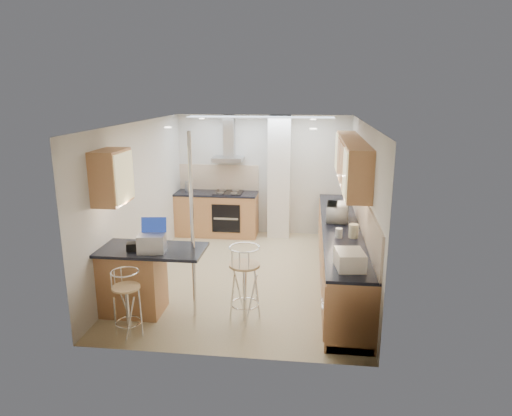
# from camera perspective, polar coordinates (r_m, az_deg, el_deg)

# --- Properties ---
(ground) EXTENTS (4.80, 4.80, 0.00)m
(ground) POSITION_cam_1_polar(r_m,az_deg,el_deg) (7.67, -0.99, -8.40)
(ground) COLOR tan
(ground) RESTS_ON ground
(room_shell) EXTENTS (3.64, 4.84, 2.51)m
(room_shell) POSITION_cam_1_polar(r_m,az_deg,el_deg) (7.54, 1.79, 3.46)
(room_shell) COLOR silver
(room_shell) RESTS_ON ground
(right_counter) EXTENTS (0.63, 4.40, 0.92)m
(right_counter) POSITION_cam_1_polar(r_m,az_deg,el_deg) (7.46, 10.54, -5.54)
(right_counter) COLOR #B17F47
(right_counter) RESTS_ON ground
(back_counter) EXTENTS (1.70, 0.63, 0.92)m
(back_counter) POSITION_cam_1_polar(r_m,az_deg,el_deg) (9.64, -4.91, -0.71)
(back_counter) COLOR #B17F47
(back_counter) RESTS_ON ground
(peninsula) EXTENTS (1.47, 0.72, 0.94)m
(peninsula) POSITION_cam_1_polar(r_m,az_deg,el_deg) (6.44, -12.90, -8.84)
(peninsula) COLOR #B17F47
(peninsula) RESTS_ON ground
(microwave) EXTENTS (0.38, 0.53, 0.28)m
(microwave) POSITION_cam_1_polar(r_m,az_deg,el_deg) (7.53, 10.16, -0.54)
(microwave) COLOR silver
(microwave) RESTS_ON right_counter
(laptop) EXTENTS (0.38, 0.30, 0.24)m
(laptop) POSITION_cam_1_polar(r_m,az_deg,el_deg) (6.10, -12.90, -4.33)
(laptop) COLOR #ACAEB5
(laptop) RESTS_ON peninsula
(bag) EXTENTS (0.22, 0.19, 0.11)m
(bag) POSITION_cam_1_polar(r_m,az_deg,el_deg) (6.24, -14.97, -4.67)
(bag) COLOR black
(bag) RESTS_ON peninsula
(bar_stool_near) EXTENTS (0.45, 0.45, 0.89)m
(bar_stool_near) POSITION_cam_1_polar(r_m,az_deg,el_deg) (5.94, -15.80, -11.47)
(bar_stool_near) COLOR tan
(bar_stool_near) RESTS_ON ground
(bar_stool_end) EXTENTS (0.50, 0.50, 1.05)m
(bar_stool_end) POSITION_cam_1_polar(r_m,az_deg,el_deg) (6.07, -1.43, -9.44)
(bar_stool_end) COLOR tan
(bar_stool_end) RESTS_ON ground
(jar_a) EXTENTS (0.13, 0.13, 0.20)m
(jar_a) POSITION_cam_1_polar(r_m,az_deg,el_deg) (7.80, 10.56, -0.35)
(jar_a) COLOR silver
(jar_a) RESTS_ON right_counter
(jar_b) EXTENTS (0.12, 0.12, 0.15)m
(jar_b) POSITION_cam_1_polar(r_m,az_deg,el_deg) (8.14, 9.82, 0.12)
(jar_b) COLOR silver
(jar_b) RESTS_ON right_counter
(jar_c) EXTENTS (0.18, 0.18, 0.20)m
(jar_c) POSITION_cam_1_polar(r_m,az_deg,el_deg) (6.73, 12.10, -2.82)
(jar_c) COLOR beige
(jar_c) RESTS_ON right_counter
(jar_d) EXTENTS (0.11, 0.11, 0.14)m
(jar_d) POSITION_cam_1_polar(r_m,az_deg,el_deg) (6.69, 10.32, -3.09)
(jar_d) COLOR silver
(jar_d) RESTS_ON right_counter
(bread_bin) EXTENTS (0.37, 0.44, 0.21)m
(bread_bin) POSITION_cam_1_polar(r_m,az_deg,el_deg) (5.59, 11.64, -6.35)
(bread_bin) COLOR silver
(bread_bin) RESTS_ON right_counter
(kettle) EXTENTS (0.16, 0.16, 0.20)m
(kettle) POSITION_cam_1_polar(r_m,az_deg,el_deg) (9.73, -8.41, 2.73)
(kettle) COLOR #A8AAAD
(kettle) RESTS_ON back_counter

